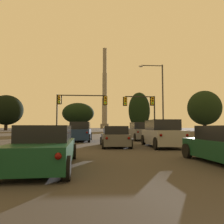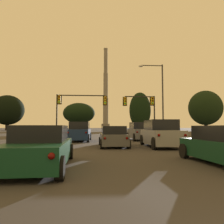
% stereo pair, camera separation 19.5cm
% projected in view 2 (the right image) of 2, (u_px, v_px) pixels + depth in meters
% --- Properties ---
extents(hatchback_center_lane_second, '(1.93, 4.12, 1.44)m').
position_uv_depth(hatchback_center_lane_second, '(113.00, 137.00, 15.22)').
color(hatchback_center_lane_second, '#4C4F54').
rests_on(hatchback_center_lane_second, ground_plane).
extents(suv_left_lane_front, '(2.20, 4.94, 1.86)m').
position_uv_depth(suv_left_lane_front, '(80.00, 132.00, 21.26)').
color(suv_left_lane_front, navy).
rests_on(suv_left_lane_front, ground_plane).
extents(sedan_left_lane_third, '(2.18, 4.77, 1.43)m').
position_uv_depth(sedan_left_lane_third, '(40.00, 148.00, 7.45)').
color(sedan_left_lane_third, '#0F3823').
rests_on(sedan_left_lane_third, ground_plane).
extents(suv_right_lane_front, '(2.14, 4.92, 1.86)m').
position_uv_depth(suv_right_lane_front, '(140.00, 131.00, 22.89)').
color(suv_right_lane_front, '#4C4F54').
rests_on(suv_right_lane_front, ground_plane).
extents(suv_right_lane_second, '(2.21, 4.95, 1.86)m').
position_uv_depth(suv_right_lane_second, '(161.00, 134.00, 15.09)').
color(suv_right_lane_second, gray).
rests_on(suv_right_lane_second, ground_plane).
extents(traffic_light_overhead_left, '(6.79, 0.50, 5.63)m').
position_uv_depth(traffic_light_overhead_left, '(74.00, 104.00, 28.67)').
color(traffic_light_overhead_left, black).
rests_on(traffic_light_overhead_left, ground_plane).
extents(traffic_light_overhead_right, '(4.49, 0.50, 5.58)m').
position_uv_depth(traffic_light_overhead_right, '(144.00, 106.00, 29.49)').
color(traffic_light_overhead_right, black).
rests_on(traffic_light_overhead_right, ground_plane).
extents(street_lamp, '(3.43, 0.36, 9.97)m').
position_uv_depth(street_lamp, '(159.00, 93.00, 29.85)').
color(street_lamp, '#38383A').
rests_on(street_lamp, ground_plane).
extents(smokestack, '(6.52, 6.52, 64.03)m').
position_uv_depth(smokestack, '(106.00, 97.00, 171.63)').
color(smokestack, slate).
rests_on(smokestack, ground_plane).
extents(treeline_far_left, '(12.51, 11.25, 10.84)m').
position_uv_depth(treeline_far_left, '(79.00, 113.00, 86.08)').
color(treeline_far_left, black).
rests_on(treeline_far_left, ground_plane).
extents(treeline_center_right, '(13.17, 11.85, 15.67)m').
position_uv_depth(treeline_center_right, '(205.00, 108.00, 85.79)').
color(treeline_center_right, black).
rests_on(treeline_center_right, ground_plane).
extents(treeline_center_left, '(8.49, 7.64, 15.05)m').
position_uv_depth(treeline_center_left, '(140.00, 110.00, 86.23)').
color(treeline_center_left, black).
rests_on(treeline_center_left, ground_plane).
extents(treeline_left_mid, '(13.26, 11.94, 14.41)m').
position_uv_depth(treeline_left_mid, '(8.00, 110.00, 89.46)').
color(treeline_left_mid, black).
rests_on(treeline_left_mid, ground_plane).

